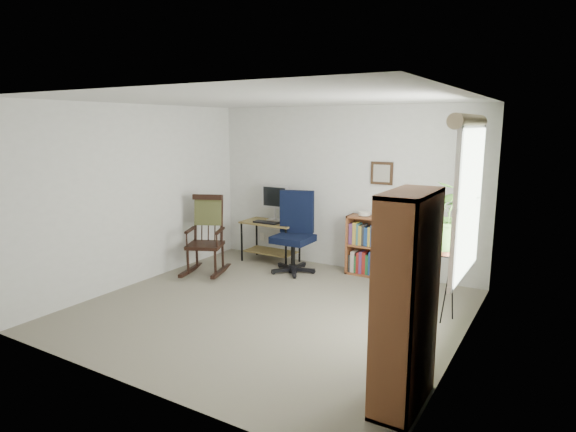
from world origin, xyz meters
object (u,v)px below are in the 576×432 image
Objects in this scene: rocking_chair at (205,235)px; low_bookshelf at (375,247)px; office_chair at (293,232)px; desk at (270,242)px; tall_bookshelf at (406,301)px.

rocking_chair is 1.34× the size of low_bookshelf.
rocking_chair is at bearing -163.49° from office_chair.
rocking_chair is (-0.48, -1.00, 0.26)m from desk.
desk is 0.74× the size of office_chair.
tall_bookshelf is (1.33, -2.92, 0.40)m from low_bookshelf.
low_bookshelf is at bearing 3.34° from rocking_chair.
rocking_chair is 0.69× the size of tall_bookshelf.
tall_bookshelf reaches higher than office_chair.
office_chair is 1.04× the size of rocking_chair.
office_chair reaches higher than low_bookshelf.
desk is 1.14m from rocking_chair.
tall_bookshelf reaches higher than rocking_chair.
tall_bookshelf reaches higher than low_bookshelf.
office_chair is at bearing 134.28° from tall_bookshelf.
desk is at bearing 135.83° from office_chair.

